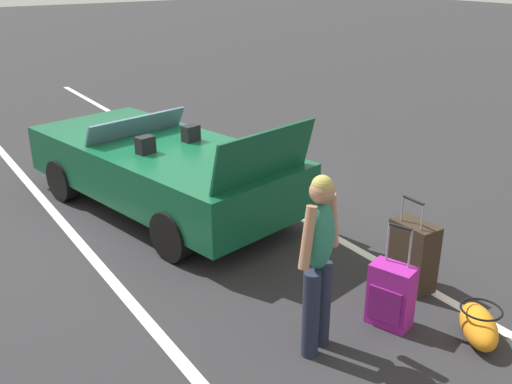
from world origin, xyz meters
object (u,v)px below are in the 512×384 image
duffel_bag (479,326)px  convertible_car (153,165)px  suitcase_medium_bright (391,295)px  suitcase_large_black (413,255)px  traveler_person (319,256)px

duffel_bag → convertible_car: bearing=13.4°
suitcase_medium_bright → suitcase_large_black: bearing=-170.8°
convertible_car → duffel_bag: (-4.55, -1.09, -0.43)m
suitcase_large_black → convertible_car: bearing=111.2°
convertible_car → traveler_person: (-3.81, 0.21, 0.34)m
duffel_bag → suitcase_large_black: bearing=-11.8°
suitcase_large_black → duffel_bag: size_ratio=1.49×
suitcase_medium_bright → traveler_person: (0.10, 0.82, 0.62)m
suitcase_large_black → suitcase_medium_bright: bearing=-151.6°
convertible_car → suitcase_medium_bright: (-3.91, -0.61, -0.28)m
suitcase_large_black → suitcase_medium_bright: (-0.35, 0.69, -0.06)m
duffel_bag → traveler_person: size_ratio=0.42×
duffel_bag → traveler_person: (0.73, 1.30, 0.77)m
suitcase_large_black → suitcase_medium_bright: size_ratio=1.02×
convertible_car → suitcase_large_black: (-3.56, -1.29, -0.22)m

